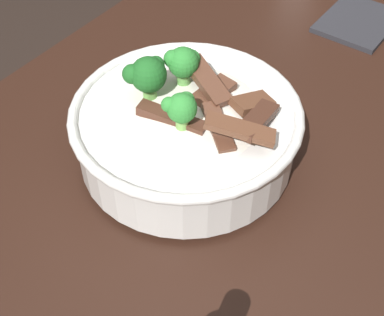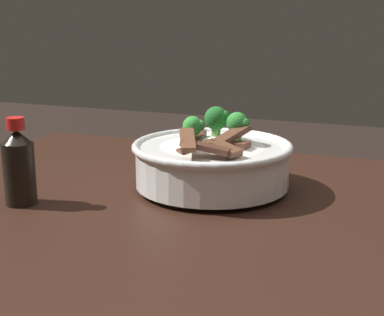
% 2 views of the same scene
% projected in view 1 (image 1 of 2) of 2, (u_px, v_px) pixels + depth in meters
% --- Properties ---
extents(dining_table, '(1.25, 0.78, 0.80)m').
position_uv_depth(dining_table, '(286.00, 213.00, 0.79)').
color(dining_table, black).
rests_on(dining_table, ground).
extents(rice_bowl, '(0.26, 0.26, 0.13)m').
position_uv_depth(rice_bowl, '(186.00, 126.00, 0.60)').
color(rice_bowl, white).
rests_on(rice_bowl, dining_table).
extents(folded_napkin, '(0.13, 0.11, 0.01)m').
position_uv_depth(folded_napkin, '(358.00, 22.00, 0.83)').
color(folded_napkin, '#28282D').
rests_on(folded_napkin, dining_table).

